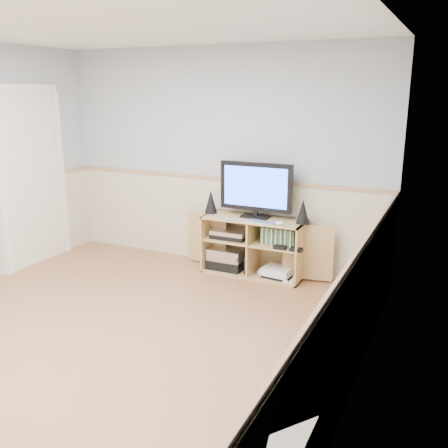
{
  "coord_description": "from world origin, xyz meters",
  "views": [
    {
      "loc": [
        2.5,
        -2.94,
        2.02
      ],
      "look_at": [
        0.54,
        1.2,
        0.78
      ],
      "focal_mm": 40.0,
      "sensor_mm": 36.0,
      "label": 1
    }
  ],
  "objects_px": {
    "keyboard": "(261,222)",
    "game_consoles": "(277,272)",
    "monitor": "(256,188)",
    "media_cabinet": "(255,245)"
  },
  "relations": [
    {
      "from": "keyboard",
      "to": "game_consoles",
      "type": "bearing_deg",
      "value": 47.2
    },
    {
      "from": "media_cabinet",
      "to": "keyboard",
      "type": "relative_size",
      "value": 5.95
    },
    {
      "from": "game_consoles",
      "to": "keyboard",
      "type": "bearing_deg",
      "value": -139.12
    },
    {
      "from": "keyboard",
      "to": "game_consoles",
      "type": "height_order",
      "value": "keyboard"
    },
    {
      "from": "keyboard",
      "to": "game_consoles",
      "type": "distance_m",
      "value": 0.62
    },
    {
      "from": "monitor",
      "to": "keyboard",
      "type": "xyz_separation_m",
      "value": [
        0.14,
        -0.19,
        -0.32
      ]
    },
    {
      "from": "media_cabinet",
      "to": "monitor",
      "type": "distance_m",
      "value": 0.65
    },
    {
      "from": "keyboard",
      "to": "monitor",
      "type": "bearing_deg",
      "value": 133.82
    },
    {
      "from": "monitor",
      "to": "game_consoles",
      "type": "bearing_deg",
      "value": -11.77
    },
    {
      "from": "media_cabinet",
      "to": "monitor",
      "type": "height_order",
      "value": "monitor"
    }
  ]
}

